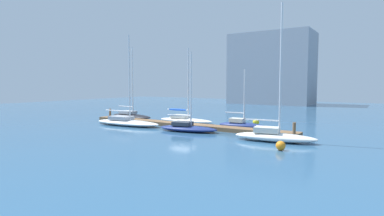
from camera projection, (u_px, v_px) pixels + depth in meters
ground_plane at (182, 127)px, 34.44m from camera, size 120.00×120.00×0.00m
dock_pier at (182, 125)px, 34.43m from camera, size 25.92×1.68×0.42m
dock_piling_near_end at (110, 114)px, 41.77m from camera, size 0.28×0.28×1.45m
dock_piling_far_end at (294, 130)px, 27.00m from camera, size 0.28×0.28×1.45m
sailboat_0 at (131, 115)px, 42.95m from camera, size 7.85×3.19×9.89m
sailboat_1 at (126, 121)px, 35.53m from camera, size 8.94×3.12×10.37m
sailboat_2 at (185, 119)px, 38.29m from camera, size 7.56×2.64×9.24m
sailboat_3 at (187, 127)px, 31.05m from camera, size 6.53×3.11×8.05m
sailboat_4 at (241, 124)px, 33.12m from camera, size 5.30×2.03×6.42m
sailboat_5 at (274, 135)px, 25.61m from camera, size 7.01×2.88×11.44m
mooring_buoy_yellow at (256, 122)px, 35.72m from camera, size 0.75×0.75×0.75m
mooring_buoy_orange at (281, 146)px, 22.19m from camera, size 0.70×0.70×0.70m
harbor_building_distant at (272, 69)px, 73.73m from camera, size 19.04×10.63×16.85m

